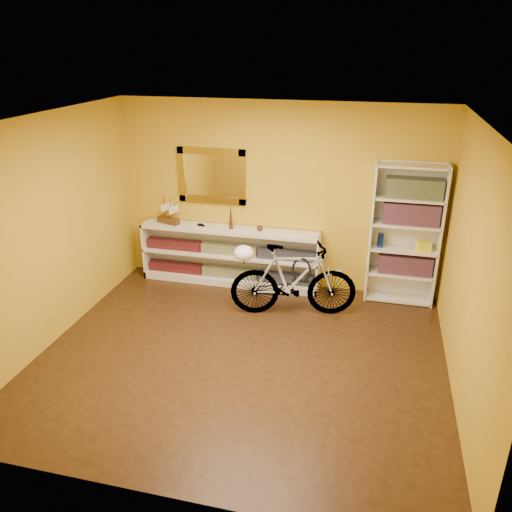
% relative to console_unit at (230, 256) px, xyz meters
% --- Properties ---
extents(floor, '(4.50, 4.00, 0.01)m').
position_rel_console_unit_xyz_m(floor, '(0.66, -1.81, -0.43)').
color(floor, black).
rests_on(floor, ground).
extents(ceiling, '(4.50, 4.00, 0.01)m').
position_rel_console_unit_xyz_m(ceiling, '(0.66, -1.81, 2.18)').
color(ceiling, silver).
rests_on(ceiling, ground).
extents(back_wall, '(4.50, 0.01, 2.60)m').
position_rel_console_unit_xyz_m(back_wall, '(0.66, 0.19, 0.88)').
color(back_wall, gold).
rests_on(back_wall, ground).
extents(left_wall, '(0.01, 4.00, 2.60)m').
position_rel_console_unit_xyz_m(left_wall, '(-1.59, -1.81, 0.88)').
color(left_wall, gold).
rests_on(left_wall, ground).
extents(right_wall, '(0.01, 4.00, 2.60)m').
position_rel_console_unit_xyz_m(right_wall, '(2.92, -1.81, 0.88)').
color(right_wall, gold).
rests_on(right_wall, ground).
extents(gilt_mirror, '(0.98, 0.06, 0.78)m').
position_rel_console_unit_xyz_m(gilt_mirror, '(-0.29, 0.15, 1.12)').
color(gilt_mirror, olive).
rests_on(gilt_mirror, back_wall).
extents(wall_socket, '(0.09, 0.02, 0.09)m').
position_rel_console_unit_xyz_m(wall_socket, '(1.56, 0.17, -0.17)').
color(wall_socket, silver).
rests_on(wall_socket, back_wall).
extents(console_unit, '(2.60, 0.35, 0.85)m').
position_rel_console_unit_xyz_m(console_unit, '(0.00, 0.00, 0.00)').
color(console_unit, silver).
rests_on(console_unit, floor).
extents(cd_row_lower, '(2.50, 0.13, 0.14)m').
position_rel_console_unit_xyz_m(cd_row_lower, '(-0.00, -0.02, -0.26)').
color(cd_row_lower, black).
rests_on(cd_row_lower, console_unit).
extents(cd_row_upper, '(2.50, 0.13, 0.14)m').
position_rel_console_unit_xyz_m(cd_row_upper, '(-0.00, -0.02, 0.11)').
color(cd_row_upper, navy).
rests_on(cd_row_upper, console_unit).
extents(model_ship, '(0.36, 0.22, 0.40)m').
position_rel_console_unit_xyz_m(model_ship, '(-0.92, 0.00, 0.63)').
color(model_ship, '#3B2510').
rests_on(model_ship, console_unit).
extents(toy_car, '(0.00, 0.00, 0.00)m').
position_rel_console_unit_xyz_m(toy_car, '(-0.42, 0.00, 0.43)').
color(toy_car, black).
rests_on(toy_car, console_unit).
extents(bronze_ornament, '(0.06, 0.06, 0.36)m').
position_rel_console_unit_xyz_m(bronze_ornament, '(0.03, 0.00, 0.60)').
color(bronze_ornament, '#512D1C').
rests_on(bronze_ornament, console_unit).
extents(decorative_orb, '(0.08, 0.08, 0.08)m').
position_rel_console_unit_xyz_m(decorative_orb, '(0.45, 0.00, 0.47)').
color(decorative_orb, '#512D1C').
rests_on(decorative_orb, console_unit).
extents(bookcase, '(0.90, 0.30, 1.90)m').
position_rel_console_unit_xyz_m(bookcase, '(2.39, 0.03, 0.52)').
color(bookcase, silver).
rests_on(bookcase, floor).
extents(book_row_a, '(0.70, 0.22, 0.26)m').
position_rel_console_unit_xyz_m(book_row_a, '(2.44, 0.03, 0.12)').
color(book_row_a, maroon).
rests_on(book_row_a, bookcase).
extents(book_row_b, '(0.70, 0.22, 0.28)m').
position_rel_console_unit_xyz_m(book_row_b, '(2.44, 0.03, 0.83)').
color(book_row_b, maroon).
rests_on(book_row_b, bookcase).
extents(book_row_c, '(0.70, 0.22, 0.25)m').
position_rel_console_unit_xyz_m(book_row_c, '(2.44, 0.03, 1.16)').
color(book_row_c, '#184556').
rests_on(book_row_c, bookcase).
extents(travel_mug, '(0.08, 0.08, 0.19)m').
position_rel_console_unit_xyz_m(travel_mug, '(2.09, 0.01, 0.43)').
color(travel_mug, navy).
rests_on(travel_mug, bookcase).
extents(red_tin, '(0.16, 0.16, 0.16)m').
position_rel_console_unit_xyz_m(red_tin, '(2.19, 0.06, 1.12)').
color(red_tin, maroon).
rests_on(red_tin, bookcase).
extents(yellow_bag, '(0.20, 0.16, 0.14)m').
position_rel_console_unit_xyz_m(yellow_bag, '(2.64, -0.01, 0.41)').
color(yellow_bag, yellow).
rests_on(yellow_bag, bookcase).
extents(bicycle, '(0.77, 1.70, 0.97)m').
position_rel_console_unit_xyz_m(bicycle, '(1.05, -0.70, 0.06)').
color(bicycle, silver).
rests_on(bicycle, floor).
extents(helmet, '(0.26, 0.25, 0.19)m').
position_rel_console_unit_xyz_m(helmet, '(0.44, -0.84, 0.43)').
color(helmet, white).
rests_on(helmet, bicycle).
extents(u_lock, '(0.24, 0.03, 0.24)m').
position_rel_console_unit_xyz_m(u_lock, '(1.15, -0.68, 0.20)').
color(u_lock, black).
rests_on(u_lock, bicycle).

